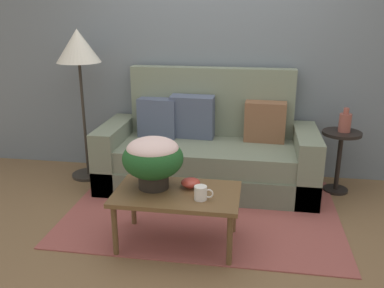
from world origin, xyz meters
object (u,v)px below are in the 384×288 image
coffee_table (177,198)px  snack_bowl (191,183)px  floor_lamp (79,55)px  side_table (340,151)px  potted_plant (153,158)px  coffee_mug (201,193)px  couch (208,152)px  table_vase (345,122)px

coffee_table → snack_bowl: snack_bowl is taller
snack_bowl → floor_lamp: bearing=140.2°
side_table → potted_plant: (-1.56, -1.14, 0.25)m
coffee_mug → snack_bowl: size_ratio=0.95×
couch → coffee_mug: 1.26m
table_vase → snack_bowl: bearing=-139.7°
potted_plant → coffee_mug: bearing=-21.8°
coffee_table → side_table: 1.81m
couch → floor_lamp: (-1.30, 0.02, 0.94)m
couch → potted_plant: bearing=-104.3°
table_vase → coffee_table: bearing=-139.1°
table_vase → couch: bearing=-177.9°
coffee_table → potted_plant: size_ratio=2.04×
side_table → floor_lamp: 2.72m
potted_plant → snack_bowl: bearing=8.4°
side_table → coffee_mug: (-1.17, -1.29, 0.06)m
couch → potted_plant: couch is taller
couch → coffee_table: size_ratio=2.27×
couch → coffee_mug: size_ratio=15.27×
potted_plant → table_vase: size_ratio=1.97×
floor_lamp → coffee_table: bearing=-44.2°
couch → floor_lamp: 1.60m
floor_lamp → coffee_mug: 2.06m
table_vase → coffee_mug: bearing=-132.6°
couch → snack_bowl: 1.06m
side_table → table_vase: size_ratio=2.65×
couch → potted_plant: size_ratio=4.63×
floor_lamp → coffee_mug: floor_lamp is taller
potted_plant → snack_bowl: (0.28, 0.04, -0.20)m
coffee_mug → table_vase: (1.19, 1.30, 0.22)m
couch → coffee_mug: couch is taller
potted_plant → couch: bearing=75.7°
potted_plant → table_vase: table_vase is taller
side_table → potted_plant: bearing=-143.9°
table_vase → floor_lamp: bearing=-179.5°
coffee_mug → snack_bowl: 0.22m
coffee_table → side_table: size_ratio=1.52×
couch → coffee_table: 1.15m
potted_plant → side_table: bearing=36.1°
snack_bowl → table_vase: bearing=40.3°
coffee_table → potted_plant: bearing=163.5°
side_table → potted_plant: size_ratio=1.34×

